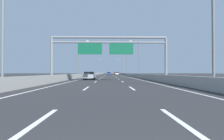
# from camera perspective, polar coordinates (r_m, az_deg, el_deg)

# --- Properties ---
(ground_plane) EXTENTS (260.00, 260.00, 0.00)m
(ground_plane) POSITION_cam_1_polar(r_m,az_deg,el_deg) (100.62, -1.01, -1.54)
(ground_plane) COLOR #2D2D30
(lane_dash_left_0) EXTENTS (0.16, 3.00, 0.01)m
(lane_dash_left_0) POSITION_cam_1_polar(r_m,az_deg,el_deg) (4.66, -24.77, -16.36)
(lane_dash_left_0) COLOR white
(lane_dash_left_0) RESTS_ON ground_plane
(lane_dash_left_1) EXTENTS (0.16, 3.00, 0.01)m
(lane_dash_left_1) POSITION_cam_1_polar(r_m,az_deg,el_deg) (13.30, -8.85, -6.23)
(lane_dash_left_1) COLOR white
(lane_dash_left_1) RESTS_ON ground_plane
(lane_dash_left_2) EXTENTS (0.16, 3.00, 0.01)m
(lane_dash_left_2) POSITION_cam_1_polar(r_m,az_deg,el_deg) (22.22, -5.67, -4.06)
(lane_dash_left_2) COLOR white
(lane_dash_left_2) RESTS_ON ground_plane
(lane_dash_left_3) EXTENTS (0.16, 3.00, 0.01)m
(lane_dash_left_3) POSITION_cam_1_polar(r_m,az_deg,el_deg) (31.19, -4.33, -3.13)
(lane_dash_left_3) COLOR white
(lane_dash_left_3) RESTS_ON ground_plane
(lane_dash_left_4) EXTENTS (0.16, 3.00, 0.01)m
(lane_dash_left_4) POSITION_cam_1_polar(r_m,az_deg,el_deg) (40.17, -3.58, -2.61)
(lane_dash_left_4) COLOR white
(lane_dash_left_4) RESTS_ON ground_plane
(lane_dash_left_5) EXTENTS (0.16, 3.00, 0.01)m
(lane_dash_left_5) POSITION_cam_1_polar(r_m,az_deg,el_deg) (49.16, -3.11, -2.29)
(lane_dash_left_5) COLOR white
(lane_dash_left_5) RESTS_ON ground_plane
(lane_dash_left_6) EXTENTS (0.16, 3.00, 0.01)m
(lane_dash_left_6) POSITION_cam_1_polar(r_m,az_deg,el_deg) (58.16, -2.78, -2.06)
(lane_dash_left_6) COLOR white
(lane_dash_left_6) RESTS_ON ground_plane
(lane_dash_left_7) EXTENTS (0.16, 3.00, 0.01)m
(lane_dash_left_7) POSITION_cam_1_polar(r_m,az_deg,el_deg) (67.15, -2.55, -1.90)
(lane_dash_left_7) COLOR white
(lane_dash_left_7) RESTS_ON ground_plane
(lane_dash_left_8) EXTENTS (0.16, 3.00, 0.01)m
(lane_dash_left_8) POSITION_cam_1_polar(r_m,az_deg,el_deg) (76.15, -2.36, -1.77)
(lane_dash_left_8) COLOR white
(lane_dash_left_8) RESTS_ON ground_plane
(lane_dash_left_9) EXTENTS (0.16, 3.00, 0.01)m
(lane_dash_left_9) POSITION_cam_1_polar(r_m,az_deg,el_deg) (85.14, -2.22, -1.67)
(lane_dash_left_9) COLOR white
(lane_dash_left_9) RESTS_ON ground_plane
(lane_dash_left_10) EXTENTS (0.16, 3.00, 0.01)m
(lane_dash_left_10) POSITION_cam_1_polar(r_m,az_deg,el_deg) (94.14, -2.10, -1.59)
(lane_dash_left_10) COLOR white
(lane_dash_left_10) RESTS_ON ground_plane
(lane_dash_left_11) EXTENTS (0.16, 3.00, 0.01)m
(lane_dash_left_11) POSITION_cam_1_polar(r_m,az_deg,el_deg) (103.14, -2.01, -1.52)
(lane_dash_left_11) COLOR white
(lane_dash_left_11) RESTS_ON ground_plane
(lane_dash_left_12) EXTENTS (0.16, 3.00, 0.01)m
(lane_dash_left_12) POSITION_cam_1_polar(r_m,az_deg,el_deg) (112.14, -1.93, -1.47)
(lane_dash_left_12) COLOR white
(lane_dash_left_12) RESTS_ON ground_plane
(lane_dash_left_13) EXTENTS (0.16, 3.00, 0.01)m
(lane_dash_left_13) POSITION_cam_1_polar(r_m,az_deg,el_deg) (121.13, -1.86, -1.42)
(lane_dash_left_13) COLOR white
(lane_dash_left_13) RESTS_ON ground_plane
(lane_dash_left_14) EXTENTS (0.16, 3.00, 0.01)m
(lane_dash_left_14) POSITION_cam_1_polar(r_m,az_deg,el_deg) (130.13, -1.80, -1.38)
(lane_dash_left_14) COLOR white
(lane_dash_left_14) RESTS_ON ground_plane
(lane_dash_left_15) EXTENTS (0.16, 3.00, 0.01)m
(lane_dash_left_15) POSITION_cam_1_polar(r_m,az_deg,el_deg) (139.13, -1.75, -1.34)
(lane_dash_left_15) COLOR white
(lane_dash_left_15) RESTS_ON ground_plane
(lane_dash_left_16) EXTENTS (0.16, 3.00, 0.01)m
(lane_dash_left_16) POSITION_cam_1_polar(r_m,az_deg,el_deg) (148.13, -1.70, -1.31)
(lane_dash_left_16) COLOR white
(lane_dash_left_16) RESTS_ON ground_plane
(lane_dash_left_17) EXTENTS (0.16, 3.00, 0.01)m
(lane_dash_left_17) POSITION_cam_1_polar(r_m,az_deg,el_deg) (157.13, -1.66, -1.28)
(lane_dash_left_17) COLOR white
(lane_dash_left_17) RESTS_ON ground_plane
(lane_dash_right_0) EXTENTS (0.16, 3.00, 0.01)m
(lane_dash_right_0) POSITION_cam_1_polar(r_m,az_deg,el_deg) (4.66, 22.69, -16.38)
(lane_dash_right_0) COLOR white
(lane_dash_right_0) RESTS_ON ground_plane
(lane_dash_right_1) EXTENTS (0.16, 3.00, 0.01)m
(lane_dash_right_1) POSITION_cam_1_polar(r_m,az_deg,el_deg) (13.30, 6.81, -6.24)
(lane_dash_right_1) COLOR white
(lane_dash_right_1) RESTS_ON ground_plane
(lane_dash_right_2) EXTENTS (0.16, 3.00, 0.01)m
(lane_dash_right_2) POSITION_cam_1_polar(r_m,az_deg,el_deg) (22.22, 3.64, -4.06)
(lane_dash_right_2) COLOR white
(lane_dash_right_2) RESTS_ON ground_plane
(lane_dash_right_3) EXTENTS (0.16, 3.00, 0.01)m
(lane_dash_right_3) POSITION_cam_1_polar(r_m,az_deg,el_deg) (31.19, 2.30, -3.13)
(lane_dash_right_3) COLOR white
(lane_dash_right_3) RESTS_ON ground_plane
(lane_dash_right_4) EXTENTS (0.16, 3.00, 0.01)m
(lane_dash_right_4) POSITION_cam_1_polar(r_m,az_deg,el_deg) (40.17, 1.56, -2.62)
(lane_dash_right_4) COLOR white
(lane_dash_right_4) RESTS_ON ground_plane
(lane_dash_right_5) EXTENTS (0.16, 3.00, 0.01)m
(lane_dash_right_5) POSITION_cam_1_polar(r_m,az_deg,el_deg) (49.16, 1.09, -2.29)
(lane_dash_right_5) COLOR white
(lane_dash_right_5) RESTS_ON ground_plane
(lane_dash_right_6) EXTENTS (0.16, 3.00, 0.01)m
(lane_dash_right_6) POSITION_cam_1_polar(r_m,az_deg,el_deg) (58.15, 0.77, -2.06)
(lane_dash_right_6) COLOR white
(lane_dash_right_6) RESTS_ON ground_plane
(lane_dash_right_7) EXTENTS (0.16, 3.00, 0.01)m
(lane_dash_right_7) POSITION_cam_1_polar(r_m,az_deg,el_deg) (67.15, 0.53, -1.90)
(lane_dash_right_7) COLOR white
(lane_dash_right_7) RESTS_ON ground_plane
(lane_dash_right_8) EXTENTS (0.16, 3.00, 0.01)m
(lane_dash_right_8) POSITION_cam_1_polar(r_m,az_deg,el_deg) (76.15, 0.35, -1.77)
(lane_dash_right_8) COLOR white
(lane_dash_right_8) RESTS_ON ground_plane
(lane_dash_right_9) EXTENTS (0.16, 3.00, 0.01)m
(lane_dash_right_9) POSITION_cam_1_polar(r_m,az_deg,el_deg) (85.14, 0.20, -1.67)
(lane_dash_right_9) COLOR white
(lane_dash_right_9) RESTS_ON ground_plane
(lane_dash_right_10) EXTENTS (0.16, 3.00, 0.01)m
(lane_dash_right_10) POSITION_cam_1_polar(r_m,az_deg,el_deg) (94.14, 0.09, -1.59)
(lane_dash_right_10) COLOR white
(lane_dash_right_10) RESTS_ON ground_plane
(lane_dash_right_11) EXTENTS (0.16, 3.00, 0.01)m
(lane_dash_right_11) POSITION_cam_1_polar(r_m,az_deg,el_deg) (103.14, -0.01, -1.52)
(lane_dash_right_11) COLOR white
(lane_dash_right_11) RESTS_ON ground_plane
(lane_dash_right_12) EXTENTS (0.16, 3.00, 0.01)m
(lane_dash_right_12) POSITION_cam_1_polar(r_m,az_deg,el_deg) (112.13, -0.09, -1.47)
(lane_dash_right_12) COLOR white
(lane_dash_right_12) RESTS_ON ground_plane
(lane_dash_right_13) EXTENTS (0.16, 3.00, 0.01)m
(lane_dash_right_13) POSITION_cam_1_polar(r_m,az_deg,el_deg) (121.13, -0.16, -1.42)
(lane_dash_right_13) COLOR white
(lane_dash_right_13) RESTS_ON ground_plane
(lane_dash_right_14) EXTENTS (0.16, 3.00, 0.01)m
(lane_dash_right_14) POSITION_cam_1_polar(r_m,az_deg,el_deg) (130.13, -0.21, -1.38)
(lane_dash_right_14) COLOR white
(lane_dash_right_14) RESTS_ON ground_plane
(lane_dash_right_15) EXTENTS (0.16, 3.00, 0.01)m
(lane_dash_right_15) POSITION_cam_1_polar(r_m,az_deg,el_deg) (139.13, -0.27, -1.34)
(lane_dash_right_15) COLOR white
(lane_dash_right_15) RESTS_ON ground_plane
(lane_dash_right_16) EXTENTS (0.16, 3.00, 0.01)m
(lane_dash_right_16) POSITION_cam_1_polar(r_m,az_deg,el_deg) (148.13, -0.31, -1.31)
(lane_dash_right_16) COLOR white
(lane_dash_right_16) RESTS_ON ground_plane
(lane_dash_right_17) EXTENTS (0.16, 3.00, 0.01)m
(lane_dash_right_17) POSITION_cam_1_polar(r_m,az_deg,el_deg) (157.13, -0.35, -1.28)
(lane_dash_right_17) COLOR white
(lane_dash_right_17) RESTS_ON ground_plane
(edge_line_left) EXTENTS (0.16, 176.00, 0.01)m
(edge_line_left) POSITION_cam_1_polar(r_m,az_deg,el_deg) (88.78, -4.40, -1.63)
(edge_line_left) COLOR white
(edge_line_left) RESTS_ON ground_plane
(edge_line_right) EXTENTS (0.16, 176.00, 0.01)m
(edge_line_right) POSITION_cam_1_polar(r_m,az_deg,el_deg) (88.78, 2.38, -1.63)
(edge_line_right) COLOR white
(edge_line_right) RESTS_ON ground_plane
(barrier_left) EXTENTS (0.45, 220.00, 0.95)m
(barrier_left) POSITION_cam_1_polar(r_m,az_deg,el_deg) (110.83, -4.58, -1.23)
(barrier_left) COLOR #9E9E99
(barrier_left) RESTS_ON ground_plane
(barrier_right) EXTENTS (0.45, 220.00, 0.95)m
(barrier_right) POSITION_cam_1_polar(r_m,az_deg,el_deg) (110.83, 2.56, -1.23)
(barrier_right) COLOR #9E9E99
(barrier_right) RESTS_ON ground_plane
(sign_gantry) EXTENTS (16.49, 0.36, 6.36)m
(sign_gantry) POSITION_cam_1_polar(r_m,az_deg,el_deg) (23.62, -1.29, 7.84)
(sign_gantry) COLOR gray
(sign_gantry) RESTS_ON ground_plane
(streetlamp_left_near) EXTENTS (2.58, 0.28, 9.50)m
(streetlamp_left_near) POSITION_cam_1_polar(r_m,az_deg,el_deg) (14.80, -32.59, 15.54)
(streetlamp_left_near) COLOR slate
(streetlamp_left_near) RESTS_ON ground_plane
(streetlamp_right_near) EXTENTS (2.58, 0.28, 9.50)m
(streetlamp_right_near) POSITION_cam_1_polar(r_m,az_deg,el_deg) (14.79, 30.57, 15.53)
(streetlamp_right_near) COLOR slate
(streetlamp_right_near) RESTS_ON ground_plane
(streetlamp_left_mid) EXTENTS (2.58, 0.28, 9.50)m
(streetlamp_left_mid) POSITION_cam_1_polar(r_m,az_deg,el_deg) (43.01, -11.04, 4.71)
(streetlamp_left_mid) COLOR slate
(streetlamp_left_mid) RESTS_ON ground_plane
(streetlamp_right_mid) EXTENTS (2.58, 0.28, 9.50)m
(streetlamp_right_mid) POSITION_cam_1_polar(r_m,az_deg,el_deg) (43.01, 9.02, 4.70)
(streetlamp_right_mid) COLOR slate
(streetlamp_right_mid) RESTS_ON ground_plane
(streetlamp_left_far) EXTENTS (2.58, 0.28, 9.50)m
(streetlamp_left_far) POSITION_cam_1_polar(r_m,az_deg,el_deg) (72.72, -6.91, 2.44)
(streetlamp_left_far) COLOR slate
(streetlamp_left_far) RESTS_ON ground_plane
(streetlamp_right_far) EXTENTS (2.58, 0.28, 9.50)m
(streetlamp_right_far) POSITION_cam_1_polar(r_m,az_deg,el_deg) (72.72, 4.89, 2.44)
(streetlamp_right_far) COLOR slate
(streetlamp_right_far) RESTS_ON ground_plane
(streetlamp_left_distant) EXTENTS (2.58, 0.28, 9.50)m
(streetlamp_left_distant) POSITION_cam_1_polar(r_m,az_deg,el_deg) (102.64, -5.18, 1.49)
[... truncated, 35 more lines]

